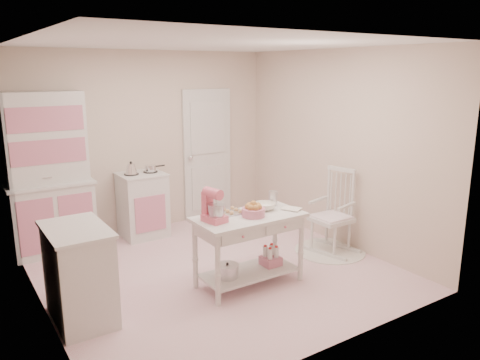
# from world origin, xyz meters

# --- Properties ---
(room_shell) EXTENTS (3.84, 3.84, 2.62)m
(room_shell) POSITION_xyz_m (0.00, 0.00, 1.65)
(room_shell) COLOR #CE8091
(room_shell) RESTS_ON ground
(door) EXTENTS (0.82, 0.05, 2.04)m
(door) POSITION_xyz_m (0.95, 1.87, 1.02)
(door) COLOR silver
(door) RESTS_ON ground
(hutch) EXTENTS (1.06, 0.50, 2.08)m
(hutch) POSITION_xyz_m (-1.46, 1.66, 1.04)
(hutch) COLOR silver
(hutch) RESTS_ON ground
(stove) EXTENTS (0.62, 0.57, 0.92)m
(stove) POSITION_xyz_m (-0.26, 1.61, 0.46)
(stove) COLOR silver
(stove) RESTS_ON ground
(base_cabinet) EXTENTS (0.54, 0.84, 0.92)m
(base_cabinet) POSITION_xyz_m (-1.63, -0.25, 0.46)
(base_cabinet) COLOR silver
(base_cabinet) RESTS_ON ground
(lace_rug) EXTENTS (0.92, 0.92, 0.01)m
(lace_rug) POSITION_xyz_m (1.56, -0.30, 0.01)
(lace_rug) COLOR white
(lace_rug) RESTS_ON ground
(rocking_chair) EXTENTS (0.64, 0.82, 1.10)m
(rocking_chair) POSITION_xyz_m (1.56, -0.30, 0.55)
(rocking_chair) COLOR silver
(rocking_chair) RESTS_ON ground
(work_table) EXTENTS (1.20, 0.60, 0.80)m
(work_table) POSITION_xyz_m (0.13, -0.51, 0.40)
(work_table) COLOR silver
(work_table) RESTS_ON ground
(stand_mixer) EXTENTS (0.25, 0.31, 0.34)m
(stand_mixer) POSITION_xyz_m (-0.29, -0.49, 0.97)
(stand_mixer) COLOR #DE5D74
(stand_mixer) RESTS_ON work_table
(cookie_tray) EXTENTS (0.34, 0.24, 0.02)m
(cookie_tray) POSITION_xyz_m (-0.02, -0.33, 0.81)
(cookie_tray) COLOR silver
(cookie_tray) RESTS_ON work_table
(bread_basket) EXTENTS (0.25, 0.25, 0.09)m
(bread_basket) POSITION_xyz_m (0.15, -0.56, 0.85)
(bread_basket) COLOR #CA748E
(bread_basket) RESTS_ON work_table
(mixing_bowl) EXTENTS (0.25, 0.25, 0.08)m
(mixing_bowl) POSITION_xyz_m (0.39, -0.43, 0.84)
(mixing_bowl) COLOR white
(mixing_bowl) RESTS_ON work_table
(metal_pitcher) EXTENTS (0.10, 0.10, 0.17)m
(metal_pitcher) POSITION_xyz_m (0.57, -0.35, 0.89)
(metal_pitcher) COLOR silver
(metal_pitcher) RESTS_ON work_table
(recipe_book) EXTENTS (0.23, 0.25, 0.02)m
(recipe_book) POSITION_xyz_m (0.58, -0.63, 0.81)
(recipe_book) COLOR white
(recipe_book) RESTS_ON work_table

